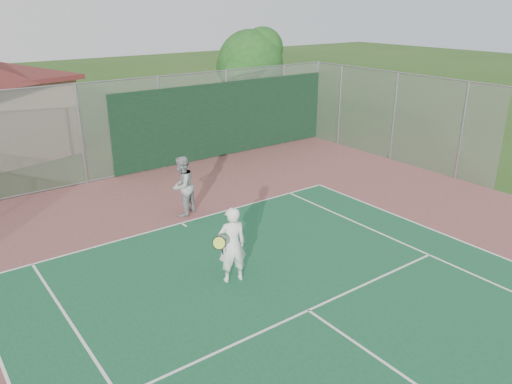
# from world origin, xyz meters

# --- Properties ---
(back_fence) EXTENTS (20.08, 0.11, 3.53)m
(back_fence) POSITION_xyz_m (2.11, 16.98, 1.67)
(back_fence) COLOR gray
(back_fence) RESTS_ON ground
(side_fence_right) EXTENTS (0.08, 9.00, 3.50)m
(side_fence_right) POSITION_xyz_m (10.00, 12.50, 1.75)
(side_fence_right) COLOR gray
(side_fence_right) RESTS_ON ground
(tree) EXTENTS (3.61, 3.42, 5.03)m
(tree) POSITION_xyz_m (7.83, 19.14, 3.31)
(tree) COLOR #3D2A16
(tree) RESTS_ON ground
(player_white_front) EXTENTS (1.09, 0.78, 1.80)m
(player_white_front) POSITION_xyz_m (-0.59, 8.35, 0.91)
(player_white_front) COLOR white
(player_white_front) RESTS_ON ground
(player_grey_back) EXTENTS (1.11, 1.04, 1.81)m
(player_grey_back) POSITION_xyz_m (0.37, 12.42, 0.91)
(player_grey_back) COLOR #989B9D
(player_grey_back) RESTS_ON ground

